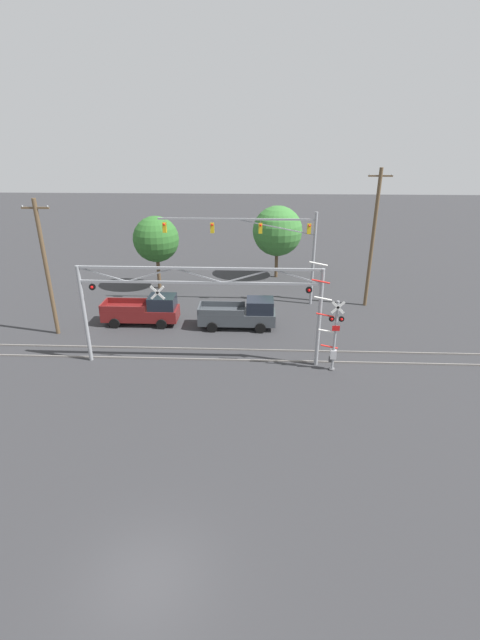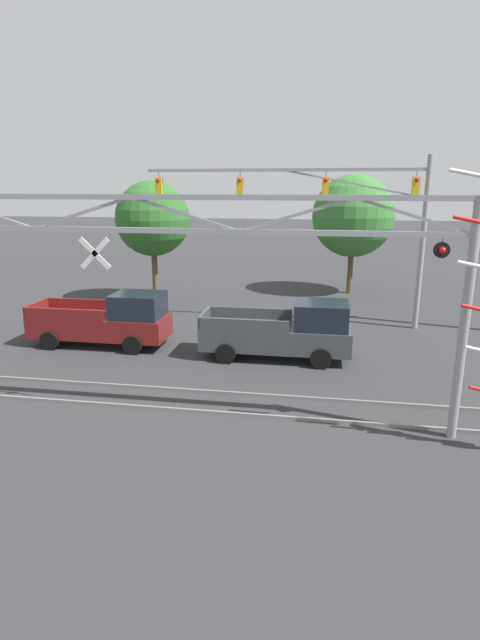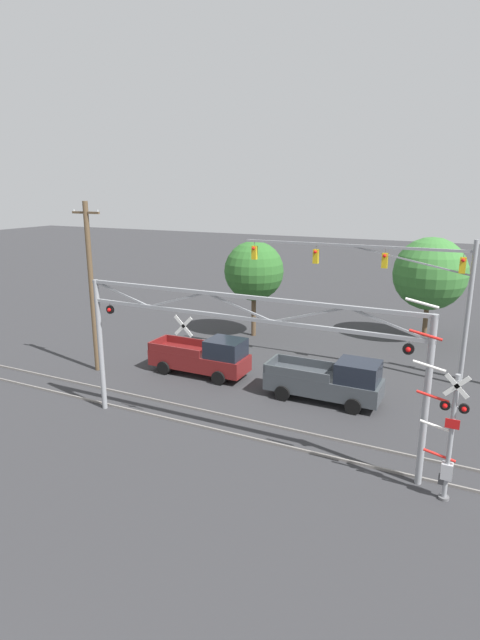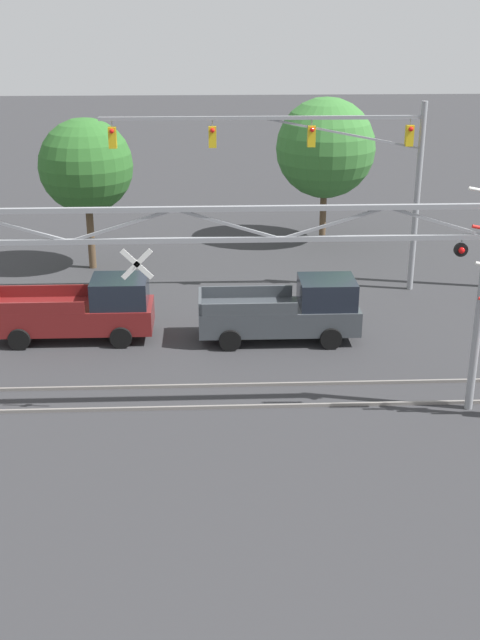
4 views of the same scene
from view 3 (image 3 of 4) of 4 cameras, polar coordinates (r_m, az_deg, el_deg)
The scene contains 10 objects.
rail_track_near at distance 21.36m, azimuth 0.19°, elevation -13.11°, with size 80.00×0.08×0.10m, color gray.
rail_track_far at distance 22.52m, azimuth 1.82°, elevation -11.57°, with size 80.00×0.08×0.10m, color gray.
crossing_gantry at distance 19.47m, azimuth -0.21°, elevation -2.21°, with size 14.33×0.28×6.14m.
crossing_signal_mast at distance 17.86m, azimuth 22.52°, elevation -12.01°, with size 2.22×0.35×6.74m.
traffic_signal_span at distance 27.87m, azimuth 18.01°, elevation 4.49°, with size 12.59×0.39×7.62m.
pickup_truck_lead at distance 24.64m, azimuth 10.29°, elevation -6.89°, with size 5.59×2.12×2.22m.
pickup_truck_following at distance 27.63m, azimuth -4.05°, elevation -4.25°, with size 5.60×2.12×2.22m.
utility_pole_left at distance 28.52m, azimuth -16.61°, elevation 3.70°, with size 1.80×0.28×9.41m.
background_tree_beyond_span at distance 35.20m, azimuth 20.89°, elevation 4.96°, with size 4.79×4.79×7.00m.
background_tree_far_left_verge at distance 34.15m, azimuth 1.61°, elevation 5.62°, with size 4.06×4.06×6.62m.
Camera 3 is at (8.23, -2.34, 10.08)m, focal length 28.00 mm.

